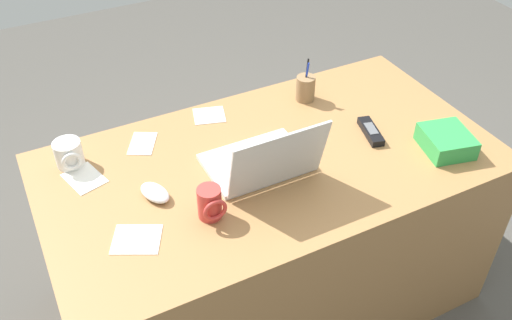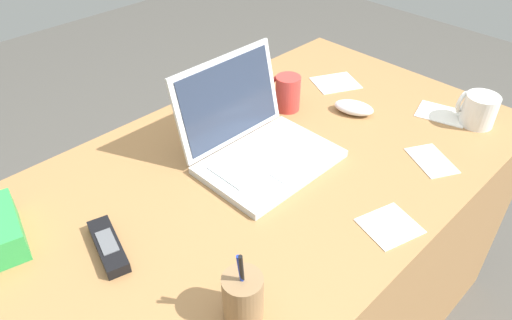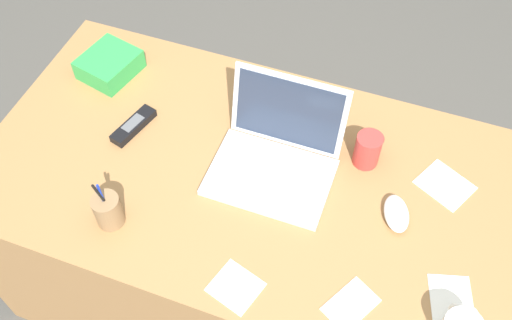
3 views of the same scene
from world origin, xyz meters
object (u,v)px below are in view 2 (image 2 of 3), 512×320
object	(u,v)px
laptop	(256,141)
coffee_mug_tall	(287,92)
cordless_phone	(108,246)
coffee_mug_white	(478,110)
computer_mouse	(354,107)
pen_holder	(243,297)

from	to	relation	value
laptop	coffee_mug_tall	xyz separation A→B (m)	(0.23, 0.10, 0.00)
coffee_mug_tall	cordless_phone	distance (m)	0.67
coffee_mug_white	cordless_phone	world-z (taller)	coffee_mug_white
computer_mouse	pen_holder	xyz separation A→B (m)	(-0.69, -0.26, 0.03)
laptop	pen_holder	distance (m)	0.46
coffee_mug_white	coffee_mug_tall	bearing A→B (deg)	126.22
coffee_mug_tall	laptop	bearing A→B (deg)	-155.32
coffee_mug_white	coffee_mug_tall	xyz separation A→B (m)	(-0.31, 0.42, 0.01)
cordless_phone	computer_mouse	bearing A→B (deg)	-2.46
coffee_mug_tall	pen_holder	world-z (taller)	pen_holder
laptop	pen_holder	size ratio (longest dim) A/B	1.96
computer_mouse	pen_holder	bearing A→B (deg)	-178.82
cordless_phone	coffee_mug_tall	bearing A→B (deg)	10.32
laptop	cordless_phone	xyz separation A→B (m)	(-0.43, -0.02, -0.03)
computer_mouse	cordless_phone	distance (m)	0.78
coffee_mug_white	cordless_phone	size ratio (longest dim) A/B	0.64
laptop	computer_mouse	distance (m)	0.35
laptop	coffee_mug_white	xyz separation A→B (m)	(0.54, -0.32, -0.00)
cordless_phone	coffee_mug_white	bearing A→B (deg)	-17.49
coffee_mug_white	pen_holder	size ratio (longest dim) A/B	0.61
coffee_mug_white	pen_holder	world-z (taller)	pen_holder
laptop	coffee_mug_tall	distance (m)	0.25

